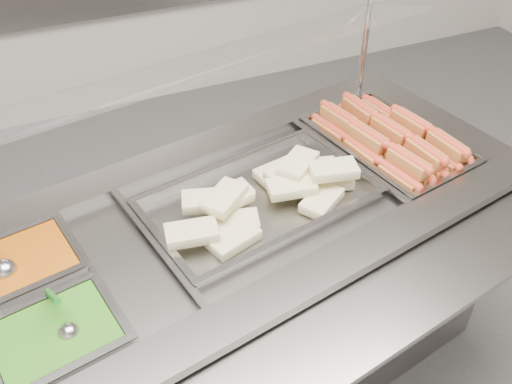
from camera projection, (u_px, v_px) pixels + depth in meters
name	position (u px, v px, depth m)	size (l,w,h in m)	color
steam_counter	(245.00, 299.00, 1.87)	(1.84, 1.08, 0.83)	gray
tray_rail	(353.00, 324.00, 1.34)	(1.66, 0.64, 0.05)	gray
sneeze_guard	(200.00, 69.00, 1.53)	(1.54, 0.55, 0.40)	#B8B8BC
pan_hotdogs	(387.00, 149.00, 1.89)	(0.40, 0.55, 0.09)	gray
pan_wraps	(259.00, 203.00, 1.65)	(0.68, 0.48, 0.06)	gray
pan_beans	(22.00, 271.00, 1.46)	(0.31, 0.27, 0.09)	gray
pan_peas	(58.00, 343.00, 1.29)	(0.31, 0.27, 0.09)	gray
hotdogs_in_buns	(390.00, 139.00, 1.85)	(0.36, 0.51, 0.11)	#9C5520
tortilla_wraps	(272.00, 190.00, 1.64)	(0.61, 0.32, 0.09)	#CCBE89
ladle	(4.00, 269.00, 1.41)	(0.07, 0.18, 0.13)	#A7A7AC
serving_spoon	(66.00, 326.00, 1.27)	(0.06, 0.16, 0.13)	#A7A7AC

